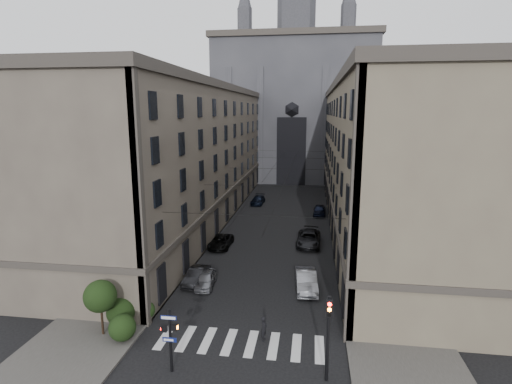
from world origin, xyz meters
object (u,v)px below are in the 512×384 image
at_px(car_left_midnear, 196,276).
at_px(car_left_far, 258,200).
at_px(gothic_tower, 295,100).
at_px(car_right_far, 320,210).
at_px(car_left_near, 206,279).
at_px(car_right_midnear, 309,239).
at_px(pedestrian, 264,329).
at_px(traffic_light_right, 328,329).
at_px(car_right_near, 306,281).
at_px(pedestrian_signal_left, 170,336).
at_px(car_right_midfar, 308,237).
at_px(car_left_midfar, 221,242).

relative_size(car_left_midnear, car_left_far, 0.87).
height_order(gothic_tower, car_right_far, gothic_tower).
distance_m(car_left_near, car_right_midnear, 15.16).
bearing_deg(car_right_midnear, pedestrian, -95.82).
distance_m(traffic_light_right, car_right_near, 12.25).
xyz_separation_m(pedestrian_signal_left, car_left_near, (-1.08, 11.74, -1.66)).
bearing_deg(gothic_tower, car_right_midfar, -85.06).
xyz_separation_m(gothic_tower, car_right_far, (5.68, -35.46, -17.03)).
bearing_deg(traffic_light_right, pedestrian_signal_left, -177.36).
distance_m(gothic_tower, car_left_midnear, 63.79).
height_order(pedestrian_signal_left, car_right_midfar, pedestrian_signal_left).
height_order(traffic_light_right, car_right_far, traffic_light_right).
height_order(pedestrian_signal_left, traffic_light_right, traffic_light_right).
bearing_deg(pedestrian_signal_left, gothic_tower, 87.26).
relative_size(car_left_far, car_right_near, 0.94).
bearing_deg(car_left_midfar, car_right_near, -43.82).
bearing_deg(car_left_near, car_right_midfar, 51.85).
bearing_deg(car_right_midfar, car_right_far, 91.05).
distance_m(car_left_near, pedestrian, 9.82).
height_order(traffic_light_right, car_right_midnear, traffic_light_right).
relative_size(gothic_tower, car_left_far, 12.34).
bearing_deg(car_right_midnear, car_right_near, -88.29).
xyz_separation_m(car_left_midfar, car_right_far, (11.31, 16.00, 0.09)).
distance_m(gothic_tower, traffic_light_right, 74.67).
bearing_deg(pedestrian_signal_left, pedestrian, 38.89).
distance_m(car_right_near, car_right_far, 25.70).
bearing_deg(gothic_tower, traffic_light_right, -85.62).
bearing_deg(car_left_near, car_right_midnear, 50.04).
bearing_deg(car_right_midfar, gothic_tower, 102.42).
height_order(car_left_far, pedestrian, pedestrian).
xyz_separation_m(car_right_midnear, car_right_midfar, (-0.05, 0.79, -0.06)).
bearing_deg(pedestrian_signal_left, car_left_far, 91.15).
relative_size(car_right_midfar, car_right_far, 1.12).
relative_size(car_right_midnear, pedestrian, 3.38).
bearing_deg(car_right_midnear, car_left_midnear, -127.97).
distance_m(car_right_midfar, car_right_far, 13.24).
height_order(car_left_midnear, car_right_near, car_right_near).
bearing_deg(car_left_near, car_right_far, 64.35).
xyz_separation_m(gothic_tower, car_left_midfar, (-5.63, -51.47, -17.13)).
bearing_deg(car_left_midnear, pedestrian_signal_left, -75.90).
distance_m(gothic_tower, pedestrian_signal_left, 75.15).
relative_size(car_left_midnear, car_left_midfar, 0.85).
bearing_deg(car_right_midfar, car_left_far, 121.71).
height_order(pedestrian_signal_left, car_right_near, pedestrian_signal_left).
relative_size(car_right_near, pedestrian, 2.96).
height_order(pedestrian_signal_left, car_right_midnear, pedestrian_signal_left).
distance_m(car_left_midfar, car_right_midfar, 10.23).
bearing_deg(car_left_far, car_right_midfar, -63.01).
xyz_separation_m(car_left_near, car_left_midfar, (-1.03, 10.25, 0.01)).
bearing_deg(gothic_tower, car_left_far, -98.48).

